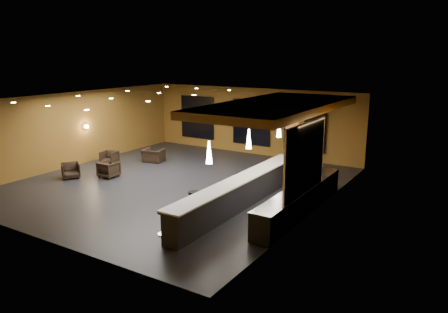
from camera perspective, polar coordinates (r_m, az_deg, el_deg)
The scene contains 34 objects.
floor at distance 18.29m, azimuth -6.17°, elevation -3.65°, with size 12.00×13.00×0.10m, color black.
ceiling at distance 17.58m, azimuth -6.47°, elevation 7.64°, with size 12.00×13.00×0.10m, color black.
wall_back at distance 23.26m, azimuth 3.73°, elevation 4.64°, with size 12.00×0.10×3.50m, color brown.
wall_front at distance 13.49m, azimuth -23.78°, elevation -3.02°, with size 12.00×0.10×3.50m, color brown.
wall_left at distance 22.06m, azimuth -18.80°, elevation 3.46°, with size 0.10×13.00×3.50m, color brown.
wall_right at distance 14.95m, azimuth 12.24°, elevation -0.62°, with size 0.10×13.00×3.50m, color brown.
wood_soffit at distance 16.34m, azimuth 6.94°, elevation 6.52°, with size 3.60×8.00×0.28m, color #A47030.
window_left at distance 25.00m, azimuth -3.50°, elevation 5.15°, with size 2.20×0.06×2.40m, color black.
window_center at distance 23.17m, azimuth 3.60°, elevation 4.48°, with size 2.20×0.06×2.40m, color black.
window_right at distance 21.92m, azimuth 10.52°, elevation 3.77°, with size 2.20×0.06×2.40m, color black.
tile_backsplash at distance 14.01m, azimuth 10.55°, elevation -0.43°, with size 0.06×3.20×2.40m, color white.
bar_counter at distance 15.38m, azimuth 2.26°, elevation -4.77°, with size 0.60×8.00×1.00m, color black.
bar_top at distance 15.22m, azimuth 2.28°, elevation -2.89°, with size 0.78×8.10×0.05m, color silver.
prep_counter at distance 15.01m, azimuth 9.90°, elevation -5.71°, with size 0.70×6.00×0.86m, color black.
prep_top at distance 14.87m, azimuth 9.97°, elevation -4.06°, with size 0.72×6.00×0.03m, color silver.
wall_shelf_lower at distance 13.98m, azimuth 9.64°, elevation -2.11°, with size 0.30×1.50×0.03m, color silver.
wall_shelf_upper at distance 13.87m, azimuth 9.71°, elevation -0.32°, with size 0.30×1.50×0.03m, color silver.
column at distance 19.08m, azimuth 9.18°, elevation 2.54°, with size 0.60×0.60×3.50m, color #9C6423.
wall_sconce at distance 22.24m, azimuth -17.53°, elevation 3.76°, with size 0.22×0.22×0.22m, color #FFE5B2.
pendant_0 at distance 13.24m, azimuth -1.96°, elevation 0.54°, with size 0.20×0.20×0.70m, color white.
pendant_1 at distance 15.33m, azimuth 3.26°, elevation 2.32°, with size 0.20×0.20×0.70m, color white.
pendant_2 at distance 17.53m, azimuth 7.20°, elevation 3.64°, with size 0.20×0.20×0.70m, color white.
staff_a at distance 17.41m, azimuth 8.91°, elevation -1.32°, with size 0.67×0.44×1.83m, color black.
staff_b at distance 17.87m, azimuth 10.47°, elevation -1.21°, with size 0.83×0.64×1.70m, color black.
staff_c at distance 17.17m, azimuth 11.73°, elevation -2.10°, with size 0.77×0.50×1.57m, color black.
armchair_a at distance 19.97m, azimuth -19.38°, elevation -1.73°, with size 0.72×0.74×0.67m, color black.
armchair_b at distance 19.63m, azimuth -14.81°, elevation -1.63°, with size 0.75×0.77×0.70m, color black.
armchair_c at distance 21.90m, azimuth -14.74°, elevation -0.14°, with size 0.69×0.71×0.65m, color black.
armchair_d at distance 21.93m, azimuth -9.23°, elevation 0.14°, with size 0.99×0.86×0.64m, color black.
bar_stool_0 at distance 13.20m, azimuth -7.90°, elevation -8.12°, with size 0.38×0.38×0.75m.
bar_stool_1 at distance 14.57m, azimuth -3.88°, elevation -5.71°, with size 0.42×0.42×0.83m.
bar_stool_2 at distance 15.71m, azimuth 0.12°, elevation -4.30°, with size 0.41×0.41×0.80m.
bar_stool_3 at distance 17.15m, azimuth 2.19°, elevation -2.93°, with size 0.37×0.37×0.73m.
bar_stool_4 at distance 18.67m, azimuth 5.84°, elevation -1.49°, with size 0.41×0.41×0.80m.
Camera 1 is at (10.86, -13.70, 5.31)m, focal length 35.00 mm.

